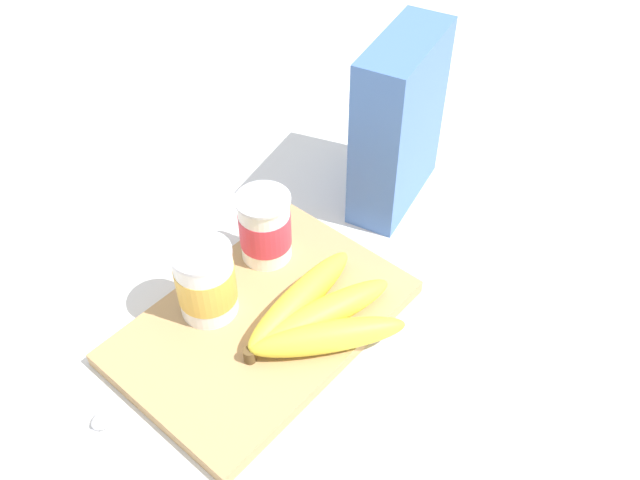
{
  "coord_description": "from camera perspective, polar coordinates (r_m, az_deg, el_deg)",
  "views": [
    {
      "loc": [
        -0.34,
        -0.38,
        0.65
      ],
      "look_at": [
        0.1,
        0.0,
        0.07
      ],
      "focal_mm": 37.85,
      "sensor_mm": 36.0,
      "label": 1
    }
  ],
  "objects": [
    {
      "name": "banana_bunch",
      "position": [
        0.78,
        -0.36,
        -6.44
      ],
      "size": [
        0.2,
        0.15,
        0.04
      ],
      "color": "yellow",
      "rests_on": "cutting_board"
    },
    {
      "name": "yogurt_cup_front",
      "position": [
        0.79,
        -9.64,
        -3.45
      ],
      "size": [
        0.07,
        0.07,
        0.1
      ],
      "color": "white",
      "rests_on": "cutting_board"
    },
    {
      "name": "ground_plane",
      "position": [
        0.82,
        -4.79,
        -7.29
      ],
      "size": [
        2.4,
        2.4,
        0.0
      ],
      "primitive_type": "plane",
      "color": "silver"
    },
    {
      "name": "cereal_box",
      "position": [
        0.92,
        6.66,
        9.7
      ],
      "size": [
        0.18,
        0.11,
        0.25
      ],
      "primitive_type": "cube",
      "rotation": [
        0.0,
        0.0,
        0.23
      ],
      "color": "#4770B7",
      "rests_on": "ground_plane"
    },
    {
      "name": "cutting_board",
      "position": [
        0.81,
        -4.83,
        -6.89
      ],
      "size": [
        0.34,
        0.23,
        0.02
      ],
      "primitive_type": "cube",
      "color": "tan",
      "rests_on": "ground_plane"
    },
    {
      "name": "spoon",
      "position": [
        0.77,
        -19.23,
        -15.29
      ],
      "size": [
        0.13,
        0.02,
        0.01
      ],
      "color": "silver",
      "rests_on": "ground_plane"
    },
    {
      "name": "yogurt_cup_back",
      "position": [
        0.84,
        -4.68,
        1.07
      ],
      "size": [
        0.07,
        0.07,
        0.1
      ],
      "color": "white",
      "rests_on": "cutting_board"
    }
  ]
}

